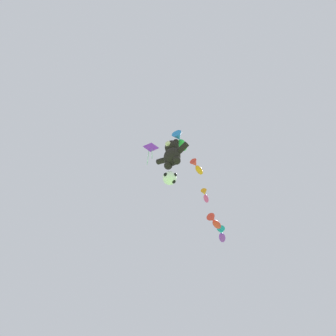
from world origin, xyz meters
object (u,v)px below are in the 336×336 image
object	(u,v)px
fish_kite_magenta	(205,196)
fish_kite_crimson	(214,222)
fish_kite_emerald	(180,141)
diamond_kite	(151,148)
fish_kite_tangerine	(197,167)
fish_kite_violet	(222,234)
soccer_ball_kite	(170,178)
teddy_bear_kite	(172,154)

from	to	relation	value
fish_kite_magenta	fish_kite_crimson	bearing A→B (deg)	106.34
fish_kite_emerald	fish_kite_crimson	xyz separation A→B (m)	(-2.16, 7.99, -0.59)
fish_kite_crimson	diamond_kite	bearing A→B (deg)	-99.82
fish_kite_tangerine	fish_kite_magenta	size ratio (longest dim) A/B	1.01
fish_kite_magenta	fish_kite_violet	world-z (taller)	fish_kite_magenta
soccer_ball_kite	fish_kite_emerald	distance (m)	3.34
fish_kite_violet	fish_kite_crimson	bearing A→B (deg)	-77.79
teddy_bear_kite	fish_kite_tangerine	bearing A→B (deg)	90.77
fish_kite_emerald	fish_kite_tangerine	size ratio (longest dim) A/B	1.03
diamond_kite	fish_kite_emerald	bearing A→B (deg)	-12.08
teddy_bear_kite	soccer_ball_kite	xyz separation A→B (m)	(-0.37, 0.25, -1.78)
fish_kite_magenta	diamond_kite	distance (m)	5.99
fish_kite_crimson	fish_kite_violet	xyz separation A→B (m)	(-0.46, 2.11, 0.10)
soccer_ball_kite	fish_kite_magenta	world-z (taller)	fish_kite_magenta
fish_kite_emerald	fish_kite_magenta	bearing A→B (deg)	104.59
teddy_bear_kite	fish_kite_emerald	distance (m)	1.56
fish_kite_tangerine	fish_kite_magenta	xyz separation A→B (m)	(-0.92, 2.55, -0.48)
fish_kite_violet	fish_kite_tangerine	bearing A→B (deg)	-73.60
fish_kite_emerald	fish_kite_violet	bearing A→B (deg)	104.54
fish_kite_magenta	fish_kite_violet	bearing A→B (deg)	104.49
diamond_kite	fish_kite_magenta	bearing A→B (deg)	66.94
teddy_bear_kite	soccer_ball_kite	distance (m)	1.83
fish_kite_tangerine	fish_kite_violet	world-z (taller)	fish_kite_tangerine
teddy_bear_kite	soccer_ball_kite	bearing A→B (deg)	146.41
fish_kite_emerald	diamond_kite	bearing A→B (deg)	167.92
soccer_ball_kite	fish_kite_emerald	xyz separation A→B (m)	(0.83, 0.08, 3.24)
fish_kite_magenta	fish_kite_crimson	distance (m)	2.74
fish_kite_emerald	soccer_ball_kite	bearing A→B (deg)	-174.36
fish_kite_emerald	diamond_kite	size ratio (longest dim) A/B	0.51
fish_kite_violet	diamond_kite	distance (m)	10.09
teddy_bear_kite	fish_kite_violet	xyz separation A→B (m)	(-2.16, 10.43, 0.96)
fish_kite_magenta	fish_kite_violet	xyz separation A→B (m)	(-1.20, 4.66, -0.55)
fish_kite_violet	diamond_kite	xyz separation A→B (m)	(-0.80, -9.37, 3.66)
fish_kite_magenta	teddy_bear_kite	bearing A→B (deg)	-80.54
fish_kite_emerald	fish_kite_magenta	world-z (taller)	fish_kite_emerald
fish_kite_crimson	fish_kite_tangerine	bearing A→B (deg)	-71.91
teddy_bear_kite	fish_kite_crimson	distance (m)	8.54
teddy_bear_kite	fish_kite_violet	distance (m)	10.69
fish_kite_crimson	fish_kite_emerald	bearing A→B (deg)	-74.85
teddy_bear_kite	diamond_kite	bearing A→B (deg)	160.29
teddy_bear_kite	fish_kite_tangerine	xyz separation A→B (m)	(-0.04, 3.22, 1.99)
fish_kite_crimson	diamond_kite	size ratio (longest dim) A/B	0.61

